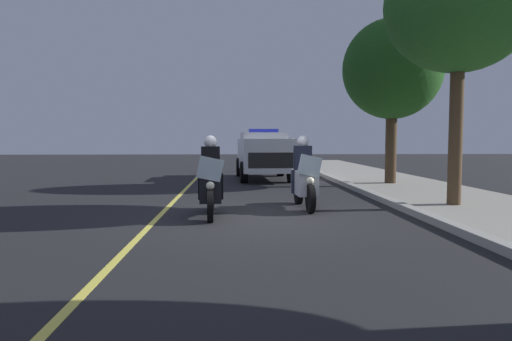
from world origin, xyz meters
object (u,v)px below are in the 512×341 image
(police_motorcycle_lead_right, at_px, (304,179))
(cyclist_background, at_px, (292,155))
(police_suv, at_px, (264,153))
(tree_far_back, at_px, (392,70))
(tree_mid_block, at_px, (459,6))
(police_motorcycle_lead_left, at_px, (211,183))

(police_motorcycle_lead_right, distance_m, cyclist_background, 12.71)
(police_suv, height_order, cyclist_background, police_suv)
(cyclist_background, distance_m, tree_far_back, 8.53)
(police_suv, bearing_deg, tree_mid_block, 25.84)
(police_motorcycle_lead_right, relative_size, tree_mid_block, 0.35)
(police_motorcycle_lead_left, bearing_deg, tree_mid_block, 97.84)
(police_motorcycle_lead_left, relative_size, tree_far_back, 0.38)
(police_motorcycle_lead_left, bearing_deg, police_suv, 169.37)
(tree_mid_block, bearing_deg, cyclist_background, -170.08)
(police_suv, height_order, tree_mid_block, tree_mid_block)
(tree_far_back, bearing_deg, police_motorcycle_lead_right, -36.58)
(police_suv, xyz_separation_m, tree_far_back, (2.85, 4.29, 2.98))
(police_motorcycle_lead_right, height_order, police_suv, police_suv)
(police_motorcycle_lead_left, bearing_deg, police_motorcycle_lead_right, 114.95)
(cyclist_background, xyz_separation_m, tree_mid_block, (12.86, 2.25, 3.85))
(police_motorcycle_lead_right, bearing_deg, cyclist_background, 174.24)
(police_suv, bearing_deg, cyclist_background, 159.45)
(cyclist_background, distance_m, tree_mid_block, 13.61)
(police_motorcycle_lead_left, relative_size, police_motorcycle_lead_right, 1.00)
(police_motorcycle_lead_left, xyz_separation_m, police_suv, (-9.01, 1.69, 0.37))
(cyclist_background, bearing_deg, tree_mid_block, 9.92)
(cyclist_background, bearing_deg, police_suv, -20.55)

